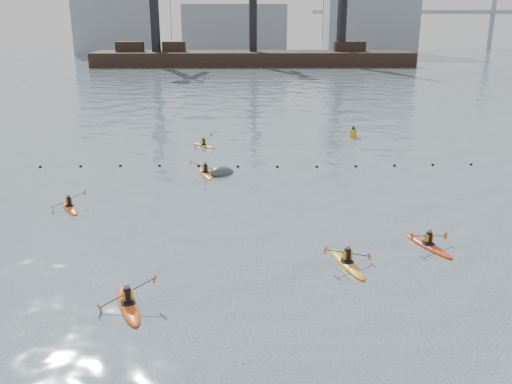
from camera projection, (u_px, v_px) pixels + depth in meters
ground at (282, 329)px, 19.93m from camera, size 400.00×400.00×0.00m
float_line at (257, 166)px, 41.33m from camera, size 33.24×0.73×0.24m
barge_pier at (252, 57)px, 123.86m from camera, size 72.00×19.30×29.50m
skyline at (259, 21)px, 159.88m from camera, size 141.00×28.00×22.00m
kayaker_0 at (128, 304)px, 21.46m from camera, size 2.30×3.50×1.32m
kayaker_1 at (347, 263)px, 25.04m from camera, size 2.34×3.55×1.21m
kayaker_2 at (69, 207)px, 32.39m from camera, size 2.07×2.96×1.11m
kayaker_3 at (205, 173)px, 39.26m from camera, size 2.26×3.41×1.29m
kayaker_4 at (428, 245)px, 27.00m from camera, size 2.15×3.38×1.08m
kayaker_5 at (204, 145)px, 47.69m from camera, size 2.41×2.54×1.15m
mooring_buoy at (222, 173)px, 39.52m from camera, size 2.57×2.64×1.54m
nav_buoy at (353, 133)px, 51.17m from camera, size 0.69×0.69×1.27m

